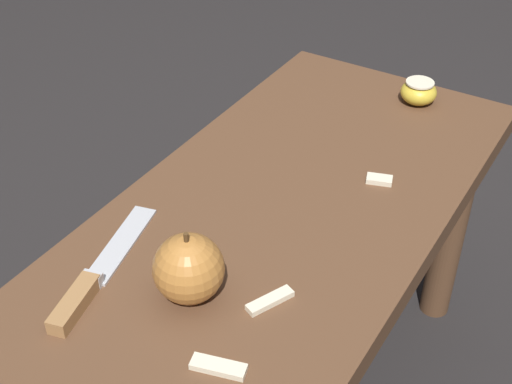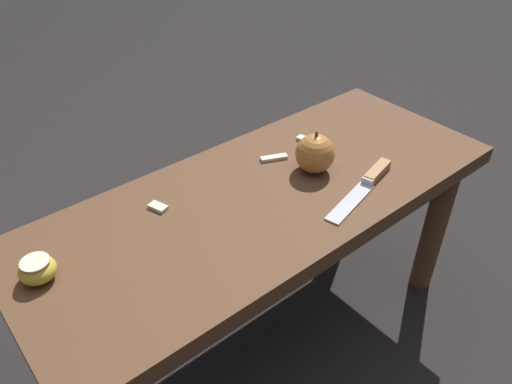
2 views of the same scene
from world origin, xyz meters
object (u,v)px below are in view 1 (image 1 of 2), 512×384
Objects in this scene: wooden_bench at (253,278)px; apple_whole at (189,268)px; knife at (91,283)px; apple_cut at (419,92)px.

wooden_bench is 0.18m from apple_whole.
knife is at bearing 115.55° from apple_whole.
knife is 2.51× the size of apple_whole.
apple_whole reaches higher than knife.
apple_cut reaches higher than knife.
apple_whole is at bearing 176.76° from wooden_bench.
wooden_bench is 10.88× the size of apple_whole.
apple_cut is at bearing -6.15° from apple_whole.
knife is at bearing 164.72° from apple_cut.
apple_whole is (0.05, -0.11, 0.04)m from knife.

